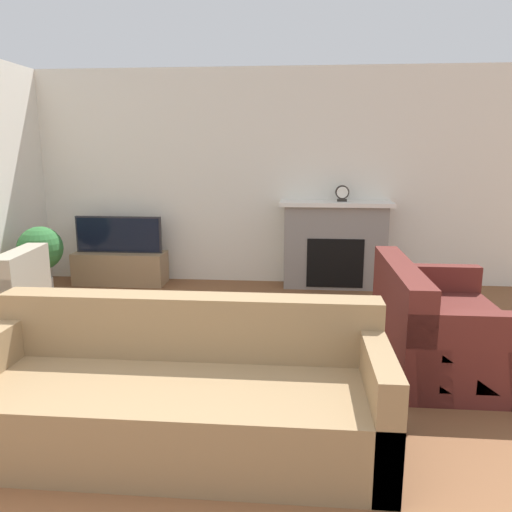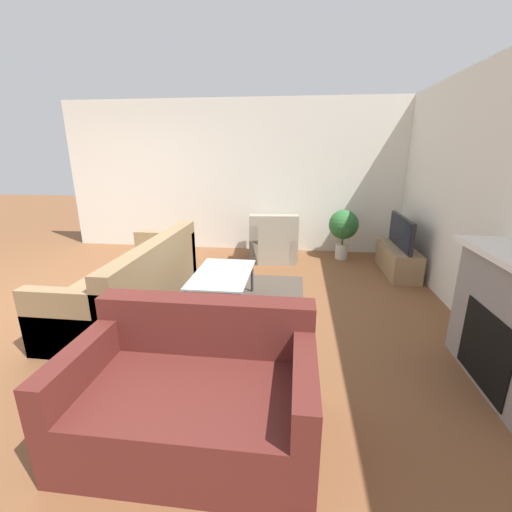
% 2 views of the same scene
% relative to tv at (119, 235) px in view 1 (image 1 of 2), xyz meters
% --- Properties ---
extents(wall_back, '(8.17, 0.06, 2.70)m').
position_rel_tv_xyz_m(wall_back, '(1.50, 0.31, 0.71)').
color(wall_back, silver).
rests_on(wall_back, ground_plane).
extents(area_rug, '(2.28, 1.85, 0.00)m').
position_rel_tv_xyz_m(area_rug, '(1.52, -2.37, -0.64)').
color(area_rug, '#4C4238').
rests_on(area_rug, ground_plane).
extents(fireplace, '(1.37, 0.44, 1.08)m').
position_rel_tv_xyz_m(fireplace, '(2.74, 0.09, -0.08)').
color(fireplace, gray).
rests_on(fireplace, ground_plane).
extents(tv_stand, '(1.17, 0.40, 0.41)m').
position_rel_tv_xyz_m(tv_stand, '(0.00, 0.00, -0.44)').
color(tv_stand, '#997A56').
rests_on(tv_stand, ground_plane).
extents(tv, '(1.11, 0.06, 0.47)m').
position_rel_tv_xyz_m(tv, '(0.00, 0.00, 0.00)').
color(tv, '#232328').
rests_on(tv, tv_stand).
extents(couch_sectional, '(2.38, 0.89, 0.82)m').
position_rel_tv_xyz_m(couch_sectional, '(1.62, -3.46, -0.36)').
color(couch_sectional, '#8C704C').
rests_on(couch_sectional, ground_plane).
extents(couch_loveseat, '(0.95, 1.52, 0.82)m').
position_rel_tv_xyz_m(couch_loveseat, '(3.43, -2.17, -0.36)').
color(couch_loveseat, '#5B231E').
rests_on(couch_loveseat, ground_plane).
extents(coffee_table, '(1.08, 0.65, 0.43)m').
position_rel_tv_xyz_m(coffee_table, '(1.52, -2.41, -0.25)').
color(coffee_table, '#333338').
rests_on(coffee_table, ground_plane).
extents(potted_plant, '(0.50, 0.50, 0.86)m').
position_rel_tv_xyz_m(potted_plant, '(-0.64, -0.76, -0.08)').
color(potted_plant, beige).
rests_on(potted_plant, ground_plane).
extents(mantel_clock, '(0.17, 0.07, 0.20)m').
position_rel_tv_xyz_m(mantel_clock, '(2.81, 0.10, 0.54)').
color(mantel_clock, '#28231E').
rests_on(mantel_clock, fireplace).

